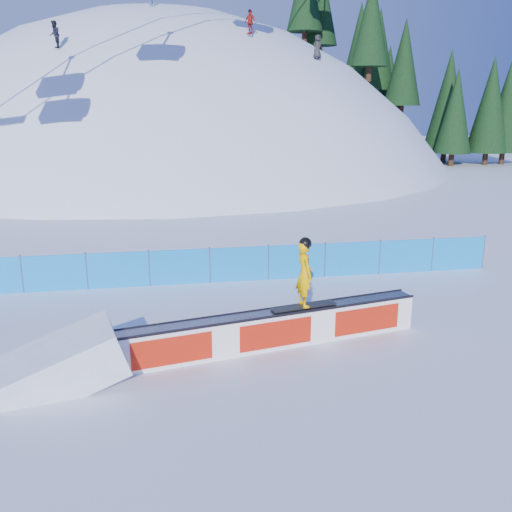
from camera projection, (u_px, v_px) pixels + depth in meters
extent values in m
plane|color=white|center=(188.00, 337.00, 14.84)|extent=(160.00, 160.00, 0.00)
sphere|color=white|center=(171.00, 338.00, 59.51)|extent=(64.00, 64.00, 64.00)
cylinder|color=#301E13|center=(299.00, 37.00, 54.06)|extent=(0.50, 0.50, 1.40)
cylinder|color=#301E13|center=(308.00, 50.00, 56.98)|extent=(0.50, 0.50, 1.40)
cylinder|color=#301E13|center=(361.00, 69.00, 51.79)|extent=(0.50, 0.50, 1.40)
cone|color=black|center=(365.00, 4.00, 50.35)|extent=(4.28, 4.28, 9.73)
cylinder|color=#301E13|center=(366.00, 85.00, 56.39)|extent=(0.50, 0.50, 1.40)
cone|color=black|center=(368.00, 41.00, 55.33)|extent=(3.03, 3.03, 6.88)
cylinder|color=#301E13|center=(387.00, 88.00, 50.70)|extent=(0.50, 0.50, 1.40)
cone|color=black|center=(389.00, 41.00, 49.66)|extent=(2.93, 2.93, 6.66)
cylinder|color=#301E13|center=(373.00, 93.00, 56.99)|extent=(0.50, 0.50, 1.40)
cone|color=black|center=(376.00, 45.00, 55.78)|extent=(3.49, 3.49, 7.93)
cylinder|color=#301E13|center=(409.00, 116.00, 53.52)|extent=(0.50, 0.50, 1.40)
cone|color=black|center=(412.00, 73.00, 52.49)|extent=(2.87, 2.87, 6.53)
cylinder|color=#301E13|center=(427.00, 139.00, 53.75)|extent=(0.50, 0.50, 1.40)
cone|color=black|center=(430.00, 98.00, 52.76)|extent=(2.77, 2.77, 6.30)
cylinder|color=#301E13|center=(443.00, 157.00, 55.24)|extent=(0.50, 0.50, 1.40)
cone|color=black|center=(447.00, 114.00, 54.16)|extent=(3.08, 3.08, 7.00)
cylinder|color=#301E13|center=(436.00, 153.00, 60.19)|extent=(0.50, 0.50, 1.40)
cone|color=black|center=(440.00, 102.00, 58.83)|extent=(4.00, 4.00, 9.09)
cylinder|color=#301E13|center=(462.00, 154.00, 59.18)|extent=(0.50, 0.50, 1.40)
cone|color=black|center=(466.00, 105.00, 57.87)|extent=(3.82, 3.82, 8.67)
cube|color=#0B84E5|center=(180.00, 267.00, 18.96)|extent=(22.00, 0.03, 1.20)
cylinder|color=#3A4368|center=(22.00, 273.00, 18.12)|extent=(0.05, 0.05, 1.30)
cylinder|color=#3A4368|center=(87.00, 270.00, 18.45)|extent=(0.05, 0.05, 1.30)
cylinder|color=#3A4368|center=(149.00, 267.00, 18.78)|extent=(0.05, 0.05, 1.30)
cylinder|color=#3A4368|center=(210.00, 264.00, 19.11)|extent=(0.05, 0.05, 1.30)
cylinder|color=#3A4368|center=(268.00, 261.00, 19.44)|extent=(0.05, 0.05, 1.30)
cylinder|color=#3A4368|center=(325.00, 259.00, 19.77)|extent=(0.05, 0.05, 1.30)
cylinder|color=#3A4368|center=(379.00, 256.00, 20.10)|extent=(0.05, 0.05, 1.30)
cylinder|color=#3A4368|center=(432.00, 254.00, 20.43)|extent=(0.05, 0.05, 1.30)
cylinder|color=#3A4368|center=(484.00, 251.00, 20.76)|extent=(0.05, 0.05, 1.30)
cube|color=white|center=(272.00, 330.00, 14.13)|extent=(7.89, 2.11, 0.89)
cube|color=gray|center=(272.00, 313.00, 14.01)|extent=(7.82, 2.12, 0.04)
cube|color=black|center=(276.00, 316.00, 13.77)|extent=(7.79, 1.65, 0.06)
cube|color=black|center=(268.00, 309.00, 14.24)|extent=(7.79, 1.65, 0.06)
cube|color=red|center=(276.00, 334.00, 13.90)|extent=(7.40, 1.56, 0.67)
cube|color=red|center=(268.00, 327.00, 14.37)|extent=(7.40, 1.56, 0.67)
cube|color=black|center=(304.00, 306.00, 14.30)|extent=(1.75, 0.65, 0.03)
imported|color=#FFB900|center=(305.00, 274.00, 14.08)|extent=(0.48, 0.66, 1.66)
sphere|color=black|center=(305.00, 244.00, 13.87)|extent=(0.31, 0.31, 0.31)
imported|color=black|center=(54.00, 34.00, 36.31)|extent=(0.68, 0.84, 1.65)
imported|color=#A31E17|center=(250.00, 22.00, 40.39)|extent=(0.90, 1.02, 1.65)
imported|color=#252525|center=(318.00, 47.00, 41.72)|extent=(0.95, 0.79, 1.65)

